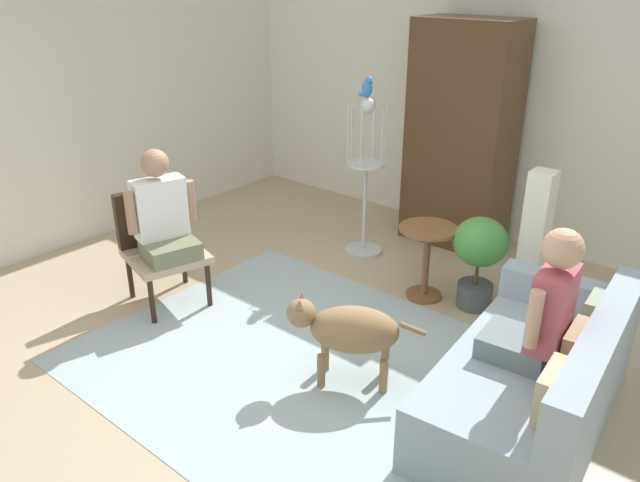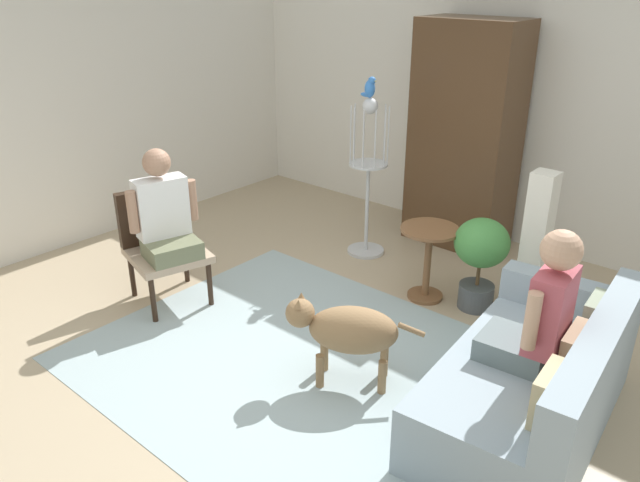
{
  "view_description": "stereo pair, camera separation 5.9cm",
  "coord_description": "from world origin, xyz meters",
  "px_view_note": "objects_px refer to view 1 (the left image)",
  "views": [
    {
      "loc": [
        2.43,
        -2.7,
        2.58
      ],
      "look_at": [
        -0.12,
        0.34,
        0.81
      ],
      "focal_mm": 34.7,
      "sensor_mm": 36.0,
      "label": 1
    },
    {
      "loc": [
        2.47,
        -2.66,
        2.58
      ],
      "look_at": [
        -0.12,
        0.34,
        0.81
      ],
      "focal_mm": 34.7,
      "sensor_mm": 36.0,
      "label": 2
    }
  ],
  "objects_px": {
    "person_on_armchair": "(162,214)",
    "potted_plant": "(479,252)",
    "round_end_table": "(427,253)",
    "dog": "(349,329)",
    "parrot": "(367,88)",
    "bird_cage_stand": "(365,183)",
    "armchair": "(159,238)",
    "column_lamp": "(533,247)",
    "person_on_couch": "(542,310)",
    "armoire_cabinet": "(461,136)",
    "couch": "(538,381)"
  },
  "relations": [
    {
      "from": "person_on_armchair",
      "to": "potted_plant",
      "type": "height_order",
      "value": "person_on_armchair"
    },
    {
      "from": "round_end_table",
      "to": "dog",
      "type": "xyz_separation_m",
      "value": [
        0.22,
        -1.35,
        -0.0
      ]
    },
    {
      "from": "person_on_armchair",
      "to": "parrot",
      "type": "bearing_deg",
      "value": 71.33
    },
    {
      "from": "round_end_table",
      "to": "person_on_armchair",
      "type": "bearing_deg",
      "value": -137.32
    },
    {
      "from": "dog",
      "to": "bird_cage_stand",
      "type": "distance_m",
      "value": 2.11
    },
    {
      "from": "armchair",
      "to": "round_end_table",
      "type": "relative_size",
      "value": 1.44
    },
    {
      "from": "round_end_table",
      "to": "column_lamp",
      "type": "distance_m",
      "value": 0.84
    },
    {
      "from": "person_on_couch",
      "to": "armoire_cabinet",
      "type": "distance_m",
      "value": 2.83
    },
    {
      "from": "parrot",
      "to": "person_on_armchair",
      "type": "bearing_deg",
      "value": -108.67
    },
    {
      "from": "dog",
      "to": "armoire_cabinet",
      "type": "distance_m",
      "value": 2.75
    },
    {
      "from": "person_on_couch",
      "to": "dog",
      "type": "xyz_separation_m",
      "value": [
        -1.09,
        -0.37,
        -0.39
      ]
    },
    {
      "from": "couch",
      "to": "bird_cage_stand",
      "type": "xyz_separation_m",
      "value": [
        -2.28,
        1.34,
        0.41
      ]
    },
    {
      "from": "person_on_couch",
      "to": "couch",
      "type": "bearing_deg",
      "value": 47.07
    },
    {
      "from": "dog",
      "to": "bird_cage_stand",
      "type": "bearing_deg",
      "value": 123.35
    },
    {
      "from": "armchair",
      "to": "dog",
      "type": "relative_size",
      "value": 1.14
    },
    {
      "from": "column_lamp",
      "to": "couch",
      "type": "bearing_deg",
      "value": -64.75
    },
    {
      "from": "person_on_armchair",
      "to": "round_end_table",
      "type": "bearing_deg",
      "value": 42.68
    },
    {
      "from": "couch",
      "to": "bird_cage_stand",
      "type": "distance_m",
      "value": 2.67
    },
    {
      "from": "column_lamp",
      "to": "person_on_armchair",
      "type": "bearing_deg",
      "value": -143.71
    },
    {
      "from": "armchair",
      "to": "potted_plant",
      "type": "relative_size",
      "value": 1.18
    },
    {
      "from": "dog",
      "to": "column_lamp",
      "type": "xyz_separation_m",
      "value": [
        0.55,
        1.62,
        0.19
      ]
    },
    {
      "from": "couch",
      "to": "round_end_table",
      "type": "relative_size",
      "value": 2.75
    },
    {
      "from": "potted_plant",
      "to": "round_end_table",
      "type": "bearing_deg",
      "value": -162.49
    },
    {
      "from": "parrot",
      "to": "potted_plant",
      "type": "xyz_separation_m",
      "value": [
        1.34,
        -0.27,
        -1.11
      ]
    },
    {
      "from": "dog",
      "to": "bird_cage_stand",
      "type": "relative_size",
      "value": 0.53
    },
    {
      "from": "dog",
      "to": "parrot",
      "type": "xyz_separation_m",
      "value": [
        -1.16,
        1.75,
        1.2
      ]
    },
    {
      "from": "couch",
      "to": "round_end_table",
      "type": "bearing_deg",
      "value": 144.99
    },
    {
      "from": "bird_cage_stand",
      "to": "parrot",
      "type": "distance_m",
      "value": 0.89
    },
    {
      "from": "armchair",
      "to": "round_end_table",
      "type": "height_order",
      "value": "armchair"
    },
    {
      "from": "person_on_armchair",
      "to": "bird_cage_stand",
      "type": "relative_size",
      "value": 0.57
    },
    {
      "from": "armchair",
      "to": "armoire_cabinet",
      "type": "bearing_deg",
      "value": 63.92
    },
    {
      "from": "couch",
      "to": "bird_cage_stand",
      "type": "relative_size",
      "value": 1.16
    },
    {
      "from": "armchair",
      "to": "parrot",
      "type": "height_order",
      "value": "parrot"
    },
    {
      "from": "person_on_couch",
      "to": "person_on_armchair",
      "type": "relative_size",
      "value": 1.01
    },
    {
      "from": "bird_cage_stand",
      "to": "person_on_couch",
      "type": "bearing_deg",
      "value": -31.58
    },
    {
      "from": "armchair",
      "to": "person_on_couch",
      "type": "distance_m",
      "value": 3.06
    },
    {
      "from": "couch",
      "to": "armoire_cabinet",
      "type": "bearing_deg",
      "value": 128.82
    },
    {
      "from": "couch",
      "to": "armoire_cabinet",
      "type": "relative_size",
      "value": 0.81
    },
    {
      "from": "round_end_table",
      "to": "armoire_cabinet",
      "type": "distance_m",
      "value": 1.48
    },
    {
      "from": "parrot",
      "to": "bird_cage_stand",
      "type": "bearing_deg",
      "value": -0.0
    },
    {
      "from": "round_end_table",
      "to": "armoire_cabinet",
      "type": "bearing_deg",
      "value": 108.42
    },
    {
      "from": "couch",
      "to": "parrot",
      "type": "relative_size",
      "value": 9.39
    },
    {
      "from": "parrot",
      "to": "column_lamp",
      "type": "bearing_deg",
      "value": -4.24
    },
    {
      "from": "dog",
      "to": "bird_cage_stand",
      "type": "xyz_separation_m",
      "value": [
        -1.15,
        1.75,
        0.31
      ]
    },
    {
      "from": "bird_cage_stand",
      "to": "potted_plant",
      "type": "distance_m",
      "value": 1.38
    },
    {
      "from": "bird_cage_stand",
      "to": "column_lamp",
      "type": "relative_size",
      "value": 1.25
    },
    {
      "from": "column_lamp",
      "to": "round_end_table",
      "type": "bearing_deg",
      "value": -160.56
    },
    {
      "from": "armchair",
      "to": "round_end_table",
      "type": "xyz_separation_m",
      "value": [
        1.71,
        1.4,
        -0.13
      ]
    },
    {
      "from": "parrot",
      "to": "couch",
      "type": "bearing_deg",
      "value": -30.39
    },
    {
      "from": "couch",
      "to": "potted_plant",
      "type": "xyz_separation_m",
      "value": [
        -0.94,
        1.07,
        0.19
      ]
    }
  ]
}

